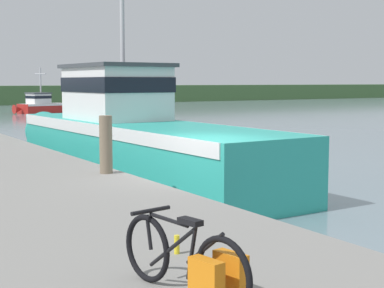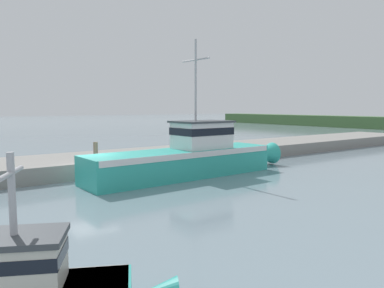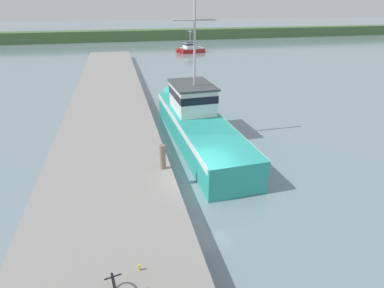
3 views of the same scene
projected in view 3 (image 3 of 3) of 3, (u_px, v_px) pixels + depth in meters
name	position (u px, v px, depth m)	size (l,w,h in m)	color
ground_plane	(203.00, 192.00, 14.03)	(320.00, 320.00, 0.00)	gray
dock_pier	(108.00, 196.00, 12.90)	(5.94, 80.00, 0.98)	gray
far_shoreline	(247.00, 33.00, 76.89)	(180.00, 5.00, 2.35)	#426638
fishing_boat_main	(196.00, 120.00, 19.09)	(3.33, 14.71, 8.43)	teal
boat_blue_far	(190.00, 48.00, 53.38)	(5.30, 3.02, 4.14)	#AD231E
mooring_post	(163.00, 157.00, 13.85)	(0.27, 0.27, 1.20)	#756651
water_bottle_by_bike	(139.00, 267.00, 8.68)	(0.06, 0.06, 0.21)	yellow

